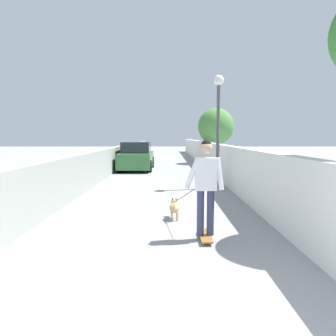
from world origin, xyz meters
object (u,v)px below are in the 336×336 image
object	(u,v)px
tree_right_near	(216,127)
dog	(175,207)
lamp_post	(218,111)
car_near	(137,157)
skateboard	(205,236)
person_skateboarder	(206,180)

from	to	relation	value
tree_right_near	dog	world-z (taller)	tree_right_near
lamp_post	car_near	distance (m)	7.53
skateboard	car_near	bearing A→B (deg)	11.35
person_skateboarder	dog	size ratio (longest dim) A/B	0.99
skateboard	lamp_post	bearing A→B (deg)	-10.98
skateboard	dog	bearing A→B (deg)	20.43
dog	lamp_post	bearing A→B (deg)	-20.98
lamp_post	tree_right_near	bearing A→B (deg)	-8.16
tree_right_near	skateboard	world-z (taller)	tree_right_near
lamp_post	skateboard	distance (m)	6.33
tree_right_near	dog	xyz separation A→B (m)	(-14.60, 3.11, -2.23)
tree_right_near	lamp_post	bearing A→B (deg)	171.84
lamp_post	dog	bearing A→B (deg)	159.02
car_near	lamp_post	bearing A→B (deg)	-151.16
skateboard	dog	size ratio (longest dim) A/B	0.46
tree_right_near	skateboard	xyz separation A→B (m)	(-16.01, 2.58, -2.43)
lamp_post	person_skateboarder	size ratio (longest dim) A/B	2.32
dog	car_near	distance (m)	10.74
lamp_post	dog	world-z (taller)	lamp_post
lamp_post	car_near	size ratio (longest dim) A/B	0.98
lamp_post	skateboard	size ratio (longest dim) A/B	4.95
dog	person_skateboarder	bearing A→B (deg)	-159.57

